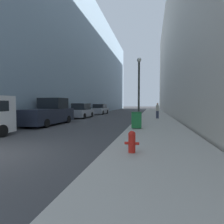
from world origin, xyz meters
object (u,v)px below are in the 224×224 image
object	(u,v)px
pickup_truck	(48,113)
trash_bin	(137,120)
fire_hydrant	(132,141)
lamppost	(139,88)
parked_sedan_far	(100,109)
pedestrian_on_sidewalk	(157,111)
parked_sedan_near	(81,111)

from	to	relation	value
pickup_truck	trash_bin	bearing A→B (deg)	-12.54
fire_hydrant	lamppost	bearing A→B (deg)	93.00
fire_hydrant	parked_sedan_far	distance (m)	23.41
lamppost	pedestrian_on_sidewalk	xyz separation A→B (m)	(1.68, 3.88, -2.10)
pickup_truck	parked_sedan_far	world-z (taller)	pickup_truck
fire_hydrant	lamppost	xyz separation A→B (m)	(-0.51, 9.63, 2.55)
lamppost	parked_sedan_far	distance (m)	14.60
parked_sedan_near	parked_sedan_far	size ratio (longest dim) A/B	0.89
trash_bin	parked_sedan_far	world-z (taller)	parked_sedan_far
parked_sedan_near	parked_sedan_far	xyz separation A→B (m)	(-0.06, 7.89, -0.04)
trash_bin	pedestrian_on_sidewalk	bearing A→B (deg)	79.22
pickup_truck	parked_sedan_far	size ratio (longest dim) A/B	1.15
lamppost	pickup_truck	world-z (taller)	lamppost
trash_bin	lamppost	xyz separation A→B (m)	(-0.17, 4.03, 2.38)
lamppost	parked_sedan_near	xyz separation A→B (m)	(-7.24, 4.54, -2.28)
fire_hydrant	pickup_truck	world-z (taller)	pickup_truck
pickup_truck	pedestrian_on_sidewalk	distance (m)	10.89
trash_bin	parked_sedan_far	size ratio (longest dim) A/B	0.23
fire_hydrant	parked_sedan_far	world-z (taller)	parked_sedan_far
lamppost	parked_sedan_far	world-z (taller)	lamppost
parked_sedan_near	pedestrian_on_sidewalk	bearing A→B (deg)	-4.24
fire_hydrant	pedestrian_on_sidewalk	distance (m)	13.57
pickup_truck	pedestrian_on_sidewalk	xyz separation A→B (m)	(8.90, 6.27, 0.05)
parked_sedan_far	pedestrian_on_sidewalk	world-z (taller)	pedestrian_on_sidewalk
fire_hydrant	pickup_truck	xyz separation A→B (m)	(-7.72, 7.24, 0.40)
lamppost	fire_hydrant	bearing A→B (deg)	-87.00
parked_sedan_near	parked_sedan_far	distance (m)	7.89
pedestrian_on_sidewalk	parked_sedan_near	bearing A→B (deg)	175.76
fire_hydrant	parked_sedan_far	bearing A→B (deg)	109.47
pickup_truck	pedestrian_on_sidewalk	world-z (taller)	pickup_truck
lamppost	pickup_truck	bearing A→B (deg)	-161.71
trash_bin	pickup_truck	size ratio (longest dim) A/B	0.20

